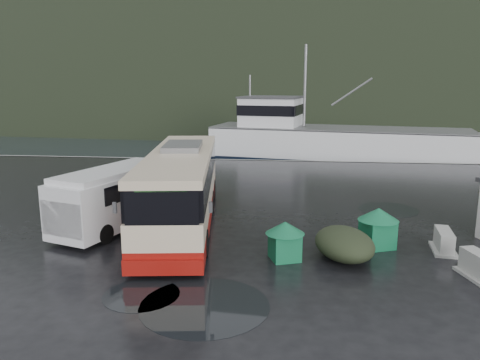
# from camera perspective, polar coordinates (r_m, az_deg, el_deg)

# --- Properties ---
(ground) EXTENTS (160.00, 160.00, 0.00)m
(ground) POSITION_cam_1_polar(r_m,az_deg,el_deg) (19.85, 0.99, -7.18)
(ground) COLOR black
(ground) RESTS_ON ground
(harbor_water) EXTENTS (300.00, 180.00, 0.02)m
(harbor_water) POSITION_cam_1_polar(r_m,az_deg,el_deg) (128.85, 5.55, 9.02)
(harbor_water) COLOR black
(harbor_water) RESTS_ON ground
(quay_edge) EXTENTS (160.00, 0.60, 1.50)m
(quay_edge) POSITION_cam_1_polar(r_m,az_deg,el_deg) (39.25, 3.68, 2.40)
(quay_edge) COLOR #999993
(quay_edge) RESTS_ON ground
(headland) EXTENTS (780.00, 540.00, 570.00)m
(headland) POSITION_cam_1_polar(r_m,az_deg,el_deg) (268.88, 8.15, 10.47)
(headland) COLOR black
(headland) RESTS_ON ground
(coach_bus) EXTENTS (4.84, 13.18, 3.64)m
(coach_bus) POSITION_cam_1_polar(r_m,az_deg,el_deg) (22.06, -7.02, -5.29)
(coach_bus) COLOR beige
(coach_bus) RESTS_ON ground
(white_van) EXTENTS (4.23, 6.95, 2.75)m
(white_van) POSITION_cam_1_polar(r_m,az_deg,el_deg) (22.06, -14.75, -5.60)
(white_van) COLOR silver
(white_van) RESTS_ON ground
(waste_bin_left) EXTENTS (1.34, 1.34, 1.46)m
(waste_bin_left) POSITION_cam_1_polar(r_m,az_deg,el_deg) (17.77, 5.44, -9.57)
(waste_bin_left) COLOR #11643D
(waste_bin_left) RESTS_ON ground
(waste_bin_right) EXTENTS (1.49, 1.49, 1.61)m
(waste_bin_right) POSITION_cam_1_polar(r_m,az_deg,el_deg) (19.70, 16.30, -7.82)
(waste_bin_right) COLOR #11643D
(waste_bin_right) RESTS_ON ground
(dome_tent) EXTENTS (2.76, 3.36, 1.15)m
(dome_tent) POSITION_cam_1_polar(r_m,az_deg,el_deg) (18.20, 12.51, -9.29)
(dome_tent) COLOR #252D1B
(dome_tent) RESTS_ON ground
(jersey_barrier_a) EXTENTS (1.04, 1.77, 0.84)m
(jersey_barrier_a) POSITION_cam_1_polar(r_m,az_deg,el_deg) (20.12, 23.50, -7.95)
(jersey_barrier_a) COLOR #999993
(jersey_barrier_a) RESTS_ON ground
(jersey_barrier_b) EXTENTS (1.27, 1.89, 0.86)m
(jersey_barrier_b) POSITION_cam_1_polar(r_m,az_deg,el_deg) (18.01, 27.09, -10.60)
(jersey_barrier_b) COLOR #999993
(jersey_barrier_b) RESTS_ON ground
(fishing_trawler) EXTENTS (29.33, 11.62, 11.46)m
(fishing_trawler) POSITION_cam_1_polar(r_m,az_deg,el_deg) (46.30, 11.76, 3.64)
(fishing_trawler) COLOR silver
(fishing_trawler) RESTS_ON ground
(puddles) EXTENTS (12.32, 14.92, 0.01)m
(puddles) POSITION_cam_1_polar(r_m,az_deg,el_deg) (17.43, 4.11, -9.98)
(puddles) COLOR black
(puddles) RESTS_ON ground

